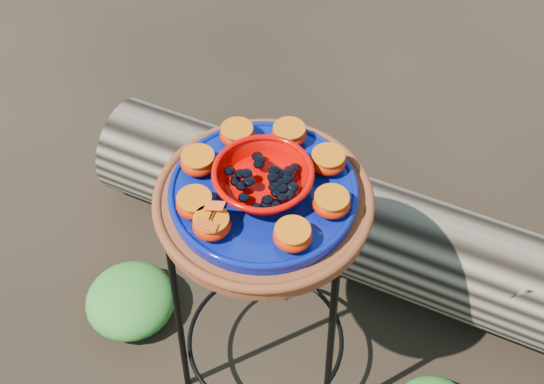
% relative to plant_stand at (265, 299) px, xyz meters
% --- Properties ---
extents(ground, '(60.00, 60.00, 0.00)m').
position_rel_plant_stand_xyz_m(ground, '(0.00, 0.00, -0.35)').
color(ground, black).
extents(plant_stand, '(0.44, 0.44, 0.70)m').
position_rel_plant_stand_xyz_m(plant_stand, '(0.00, 0.00, 0.00)').
color(plant_stand, black).
rests_on(plant_stand, ground).
extents(terracotta_saucer, '(0.42, 0.42, 0.03)m').
position_rel_plant_stand_xyz_m(terracotta_saucer, '(0.00, 0.00, 0.37)').
color(terracotta_saucer, brown).
rests_on(terracotta_saucer, plant_stand).
extents(cobalt_plate, '(0.36, 0.36, 0.02)m').
position_rel_plant_stand_xyz_m(cobalt_plate, '(0.00, 0.00, 0.40)').
color(cobalt_plate, '#000F5A').
rests_on(cobalt_plate, terracotta_saucer).
extents(red_bowl, '(0.18, 0.18, 0.05)m').
position_rel_plant_stand_xyz_m(red_bowl, '(0.00, 0.00, 0.43)').
color(red_bowl, '#C50200').
rests_on(red_bowl, cobalt_plate).
extents(glass_gems, '(0.14, 0.14, 0.02)m').
position_rel_plant_stand_xyz_m(glass_gems, '(0.00, 0.00, 0.47)').
color(glass_gems, black).
rests_on(glass_gems, red_bowl).
extents(orange_half_0, '(0.07, 0.07, 0.04)m').
position_rel_plant_stand_xyz_m(orange_half_0, '(-0.06, -0.12, 0.43)').
color(orange_half_0, '#AA2100').
rests_on(orange_half_0, cobalt_plate).
extents(orange_half_1, '(0.07, 0.07, 0.04)m').
position_rel_plant_stand_xyz_m(orange_half_1, '(0.08, -0.11, 0.43)').
color(orange_half_1, '#AA2100').
rests_on(orange_half_1, cobalt_plate).
extents(orange_half_2, '(0.07, 0.07, 0.04)m').
position_rel_plant_stand_xyz_m(orange_half_2, '(0.14, -0.02, 0.43)').
color(orange_half_2, '#AA2100').
rests_on(orange_half_2, cobalt_plate).
extents(orange_half_3, '(0.07, 0.07, 0.04)m').
position_rel_plant_stand_xyz_m(orange_half_3, '(0.11, 0.08, 0.43)').
color(orange_half_3, '#AA2100').
rests_on(orange_half_3, cobalt_plate).
extents(orange_half_4, '(0.07, 0.07, 0.04)m').
position_rel_plant_stand_xyz_m(orange_half_4, '(0.02, 0.14, 0.43)').
color(orange_half_4, '#AA2100').
rests_on(orange_half_4, cobalt_plate).
extents(orange_half_5, '(0.07, 0.07, 0.04)m').
position_rel_plant_stand_xyz_m(orange_half_5, '(-0.08, 0.11, 0.43)').
color(orange_half_5, '#AA2100').
rests_on(orange_half_5, cobalt_plate).
extents(orange_half_6, '(0.07, 0.07, 0.04)m').
position_rel_plant_stand_xyz_m(orange_half_6, '(-0.14, 0.02, 0.43)').
color(orange_half_6, '#AA2100').
rests_on(orange_half_6, cobalt_plate).
extents(orange_half_7, '(0.07, 0.07, 0.04)m').
position_rel_plant_stand_xyz_m(orange_half_7, '(-0.11, -0.08, 0.43)').
color(orange_half_7, '#AA2100').
rests_on(orange_half_7, cobalt_plate).
extents(butterfly, '(0.08, 0.05, 0.01)m').
position_rel_plant_stand_xyz_m(butterfly, '(-0.06, -0.12, 0.45)').
color(butterfly, '#DD4512').
rests_on(butterfly, orange_half_0).
extents(driftwood_log, '(1.67, 0.69, 0.30)m').
position_rel_plant_stand_xyz_m(driftwood_log, '(0.16, 0.42, -0.20)').
color(driftwood_log, black).
rests_on(driftwood_log, ground).
extents(foliage_left, '(0.26, 0.26, 0.13)m').
position_rel_plant_stand_xyz_m(foliage_left, '(-0.42, 0.06, -0.29)').
color(foliage_left, '#3A712A').
rests_on(foliage_left, ground).
extents(foliage_back, '(0.31, 0.31, 0.16)m').
position_rel_plant_stand_xyz_m(foliage_back, '(-0.07, 0.57, -0.27)').
color(foliage_back, '#3A712A').
rests_on(foliage_back, ground).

